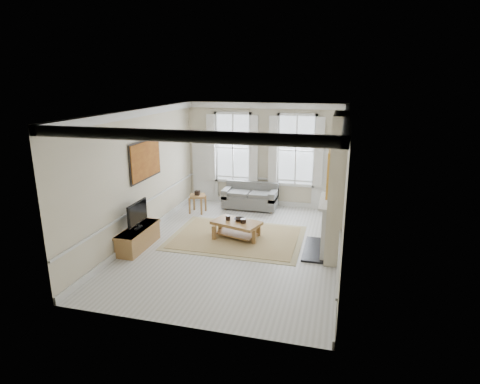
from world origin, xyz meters
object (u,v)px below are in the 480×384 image
(coffee_table, at_px, (237,224))
(tv_stand, at_px, (138,238))
(sofa, at_px, (251,198))
(side_table, at_px, (197,198))

(coffee_table, height_order, tv_stand, tv_stand)
(sofa, height_order, coffee_table, sofa)
(coffee_table, bearing_deg, tv_stand, -134.19)
(side_table, bearing_deg, sofa, 30.14)
(side_table, xyz_separation_m, tv_stand, (-0.48, -2.98, -0.20))
(sofa, height_order, tv_stand, sofa)
(sofa, relative_size, tv_stand, 1.18)
(side_table, height_order, coffee_table, side_table)
(sofa, xyz_separation_m, side_table, (-1.52, -0.88, 0.12))
(coffee_table, bearing_deg, side_table, 151.97)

